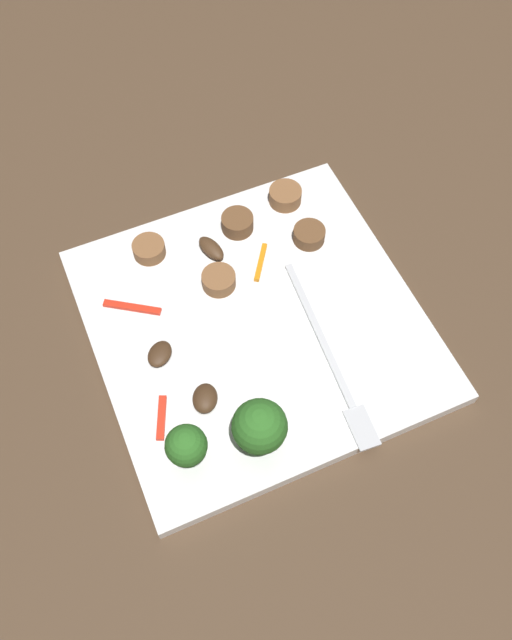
{
  "coord_description": "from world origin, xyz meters",
  "views": [
    {
      "loc": [
        0.26,
        -0.11,
        0.51
      ],
      "look_at": [
        0.0,
        0.0,
        0.01
      ],
      "focal_mm": 37.4,
      "sensor_mm": 36.0,
      "label": 1
    }
  ],
  "objects_px": {
    "mushroom_0": "(160,355)",
    "mushroom_1": "(211,248)",
    "sausage_slice_1": "(237,223)",
    "sausage_slice_2": "(149,249)",
    "pepper_strip_0": "(261,262)",
    "plate": "(256,324)",
    "mushroom_2": "(205,398)",
    "sausage_slice_0": "(219,280)",
    "broccoli_floret_1": "(260,427)",
    "fork": "(333,364)",
    "sausage_slice_4": "(309,235)",
    "broccoli_floret_0": "(186,446)",
    "pepper_strip_2": "(161,418)",
    "pepper_strip_1": "(132,307)",
    "sausage_slice_3": "(285,196)"
  },
  "relations": [
    {
      "from": "mushroom_0",
      "to": "mushroom_1",
      "type": "xyz_separation_m",
      "value": [
        -0.08,
        0.08,
        0.0
      ]
    },
    {
      "from": "sausage_slice_1",
      "to": "sausage_slice_2",
      "type": "bearing_deg",
      "value": -93.57
    },
    {
      "from": "sausage_slice_1",
      "to": "pepper_strip_0",
      "type": "xyz_separation_m",
      "value": [
        0.05,
        0.0,
        -0.01
      ]
    },
    {
      "from": "plate",
      "to": "mushroom_2",
      "type": "distance_m",
      "value": 0.09
    },
    {
      "from": "sausage_slice_0",
      "to": "sausage_slice_2",
      "type": "bearing_deg",
      "value": -141.26
    },
    {
      "from": "broccoli_floret_1",
      "to": "sausage_slice_1",
      "type": "relative_size",
      "value": 2.06
    },
    {
      "from": "sausage_slice_2",
      "to": "pepper_strip_0",
      "type": "height_order",
      "value": "sausage_slice_2"
    },
    {
      "from": "plate",
      "to": "broccoli_floret_1",
      "type": "distance_m",
      "value": 0.12
    },
    {
      "from": "fork",
      "to": "sausage_slice_4",
      "type": "xyz_separation_m",
      "value": [
        -0.12,
        0.04,
        0.0
      ]
    },
    {
      "from": "plate",
      "to": "broccoli_floret_0",
      "type": "distance_m",
      "value": 0.14
    },
    {
      "from": "sausage_slice_0",
      "to": "sausage_slice_2",
      "type": "xyz_separation_m",
      "value": [
        -0.06,
        -0.05,
        -0.0
      ]
    },
    {
      "from": "broccoli_floret_1",
      "to": "pepper_strip_0",
      "type": "height_order",
      "value": "broccoli_floret_1"
    },
    {
      "from": "plate",
      "to": "sausage_slice_0",
      "type": "xyz_separation_m",
      "value": [
        -0.05,
        -0.02,
        0.01
      ]
    },
    {
      "from": "sausage_slice_0",
      "to": "mushroom_1",
      "type": "xyz_separation_m",
      "value": [
        -0.04,
        0.01,
        -0.0
      ]
    },
    {
      "from": "pepper_strip_2",
      "to": "mushroom_2",
      "type": "bearing_deg",
      "value": 90.31
    },
    {
      "from": "sausage_slice_4",
      "to": "mushroom_2",
      "type": "bearing_deg",
      "value": -52.44
    },
    {
      "from": "sausage_slice_0",
      "to": "sausage_slice_1",
      "type": "relative_size",
      "value": 1.01
    },
    {
      "from": "pepper_strip_1",
      "to": "pepper_strip_0",
      "type": "bearing_deg",
      "value": 89.36
    },
    {
      "from": "sausage_slice_2",
      "to": "sausage_slice_3",
      "type": "relative_size",
      "value": 0.95
    },
    {
      "from": "broccoli_floret_0",
      "to": "pepper_strip_2",
      "type": "relative_size",
      "value": 1.41
    },
    {
      "from": "fork",
      "to": "sausage_slice_4",
      "type": "distance_m",
      "value": 0.13
    },
    {
      "from": "sausage_slice_0",
      "to": "mushroom_2",
      "type": "relative_size",
      "value": 1.16
    },
    {
      "from": "fork",
      "to": "pepper_strip_2",
      "type": "bearing_deg",
      "value": -90.6
    },
    {
      "from": "broccoli_floret_0",
      "to": "pepper_strip_2",
      "type": "xyz_separation_m",
      "value": [
        -0.04,
        -0.01,
        -0.03
      ]
    },
    {
      "from": "broccoli_floret_0",
      "to": "pepper_strip_1",
      "type": "xyz_separation_m",
      "value": [
        -0.15,
        0.0,
        -0.03
      ]
    },
    {
      "from": "pepper_strip_1",
      "to": "mushroom_0",
      "type": "bearing_deg",
      "value": 6.93
    },
    {
      "from": "mushroom_1",
      "to": "broccoli_floret_0",
      "type": "bearing_deg",
      "value": -26.31
    },
    {
      "from": "sausage_slice_4",
      "to": "sausage_slice_2",
      "type": "bearing_deg",
      "value": -107.19
    },
    {
      "from": "pepper_strip_2",
      "to": "mushroom_1",
      "type": "bearing_deg",
      "value": 144.64
    },
    {
      "from": "mushroom_0",
      "to": "pepper_strip_2",
      "type": "distance_m",
      "value": 0.05
    },
    {
      "from": "broccoli_floret_0",
      "to": "mushroom_1",
      "type": "relative_size",
      "value": 1.68
    },
    {
      "from": "mushroom_1",
      "to": "broccoli_floret_1",
      "type": "bearing_deg",
      "value": -10.3
    },
    {
      "from": "sausage_slice_3",
      "to": "mushroom_2",
      "type": "height_order",
      "value": "sausage_slice_3"
    },
    {
      "from": "mushroom_2",
      "to": "pepper_strip_1",
      "type": "distance_m",
      "value": 0.11
    },
    {
      "from": "fork",
      "to": "mushroom_0",
      "type": "height_order",
      "value": "mushroom_0"
    },
    {
      "from": "pepper_strip_2",
      "to": "sausage_slice_0",
      "type": "bearing_deg",
      "value": 138.18
    },
    {
      "from": "pepper_strip_1",
      "to": "sausage_slice_1",
      "type": "bearing_deg",
      "value": 110.6
    },
    {
      "from": "sausage_slice_4",
      "to": "pepper_strip_2",
      "type": "relative_size",
      "value": 0.8
    },
    {
      "from": "sausage_slice_3",
      "to": "mushroom_0",
      "type": "bearing_deg",
      "value": -56.06
    },
    {
      "from": "sausage_slice_4",
      "to": "mushroom_1",
      "type": "distance_m",
      "value": 0.09
    },
    {
      "from": "fork",
      "to": "pepper_strip_2",
      "type": "relative_size",
      "value": 4.92
    },
    {
      "from": "sausage_slice_3",
      "to": "pepper_strip_2",
      "type": "bearing_deg",
      "value": -48.28
    },
    {
      "from": "sausage_slice_1",
      "to": "sausage_slice_2",
      "type": "relative_size",
      "value": 1.01
    },
    {
      "from": "mushroom_2",
      "to": "sausage_slice_4",
      "type": "bearing_deg",
      "value": 127.56
    },
    {
      "from": "sausage_slice_3",
      "to": "sausage_slice_2",
      "type": "bearing_deg",
      "value": -87.19
    },
    {
      "from": "sausage_slice_3",
      "to": "mushroom_1",
      "type": "bearing_deg",
      "value": -72.33
    },
    {
      "from": "plate",
      "to": "pepper_strip_2",
      "type": "height_order",
      "value": "pepper_strip_2"
    },
    {
      "from": "fork",
      "to": "broccoli_floret_1",
      "type": "bearing_deg",
      "value": -60.9
    },
    {
      "from": "sausage_slice_4",
      "to": "mushroom_0",
      "type": "height_order",
      "value": "sausage_slice_4"
    },
    {
      "from": "broccoli_floret_1",
      "to": "sausage_slice_0",
      "type": "relative_size",
      "value": 2.04
    }
  ]
}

